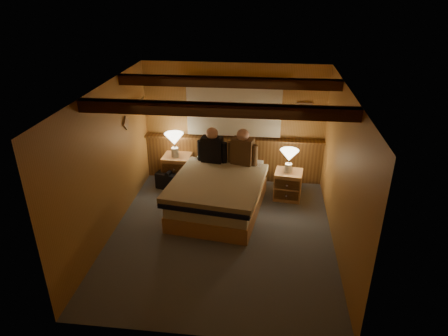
% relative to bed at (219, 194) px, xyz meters
% --- Properties ---
extents(floor, '(4.20, 4.20, 0.00)m').
position_rel_bed_xyz_m(floor, '(0.14, -0.73, -0.35)').
color(floor, '#555C65').
rests_on(floor, ground).
extents(ceiling, '(4.20, 4.20, 0.00)m').
position_rel_bed_xyz_m(ceiling, '(0.14, -0.73, 2.05)').
color(ceiling, tan).
rests_on(ceiling, wall_back).
extents(wall_back, '(3.60, 0.00, 3.60)m').
position_rel_bed_xyz_m(wall_back, '(0.14, 1.37, 0.85)').
color(wall_back, '#B78042').
rests_on(wall_back, floor).
extents(wall_left, '(0.00, 4.20, 4.20)m').
position_rel_bed_xyz_m(wall_left, '(-1.66, -0.73, 0.85)').
color(wall_left, '#B78042').
rests_on(wall_left, floor).
extents(wall_right, '(0.00, 4.20, 4.20)m').
position_rel_bed_xyz_m(wall_right, '(1.94, -0.73, 0.85)').
color(wall_right, '#B78042').
rests_on(wall_right, floor).
extents(wall_front, '(3.60, 0.00, 3.60)m').
position_rel_bed_xyz_m(wall_front, '(0.14, -2.83, 0.85)').
color(wall_front, '#B78042').
rests_on(wall_front, floor).
extents(wainscot, '(3.60, 0.23, 0.94)m').
position_rel_bed_xyz_m(wainscot, '(0.14, 1.31, 0.14)').
color(wainscot, brown).
rests_on(wainscot, wall_back).
extents(curtain_window, '(2.18, 0.09, 1.11)m').
position_rel_bed_xyz_m(curtain_window, '(0.14, 1.30, 1.17)').
color(curtain_window, '#3F250F').
rests_on(curtain_window, wall_back).
extents(ceiling_beams, '(3.60, 1.65, 0.16)m').
position_rel_bed_xyz_m(ceiling_beams, '(0.14, -0.58, 1.96)').
color(ceiling_beams, '#3F250F').
rests_on(ceiling_beams, ceiling).
extents(coat_rail, '(0.05, 0.55, 0.24)m').
position_rel_bed_xyz_m(coat_rail, '(-1.58, 0.85, 1.32)').
color(coat_rail, silver).
rests_on(coat_rail, wall_left).
extents(framed_print, '(0.30, 0.04, 0.25)m').
position_rel_bed_xyz_m(framed_print, '(1.49, 1.35, 1.20)').
color(framed_print, '#A77B53').
rests_on(framed_print, wall_back).
extents(bed, '(1.75, 2.13, 0.67)m').
position_rel_bed_xyz_m(bed, '(0.00, 0.00, 0.00)').
color(bed, tan).
rests_on(bed, floor).
extents(nightstand_left, '(0.56, 0.51, 0.60)m').
position_rel_bed_xyz_m(nightstand_left, '(-0.97, 1.00, -0.05)').
color(nightstand_left, tan).
rests_on(nightstand_left, floor).
extents(nightstand_right, '(0.55, 0.51, 0.55)m').
position_rel_bed_xyz_m(nightstand_right, '(1.25, 0.62, -0.07)').
color(nightstand_right, tan).
rests_on(nightstand_right, floor).
extents(lamp_left, '(0.38, 0.38, 0.49)m').
position_rel_bed_xyz_m(lamp_left, '(-1.00, 0.96, 0.60)').
color(lamp_left, silver).
rests_on(lamp_left, nightstand_left).
extents(lamp_right, '(0.34, 0.34, 0.44)m').
position_rel_bed_xyz_m(lamp_right, '(1.23, 0.61, 0.52)').
color(lamp_right, silver).
rests_on(lamp_right, nightstand_right).
extents(person_left, '(0.57, 0.27, 0.70)m').
position_rel_bed_xyz_m(person_left, '(-0.21, 0.69, 0.60)').
color(person_left, black).
rests_on(person_left, bed).
extents(person_right, '(0.57, 0.32, 0.71)m').
position_rel_bed_xyz_m(person_right, '(0.37, 0.65, 0.60)').
color(person_right, '#4F361F').
rests_on(person_right, bed).
extents(duffel_bag, '(0.61, 0.46, 0.39)m').
position_rel_bed_xyz_m(duffel_bag, '(-1.06, 0.77, -0.18)').
color(duffel_bag, black).
rests_on(duffel_bag, floor).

